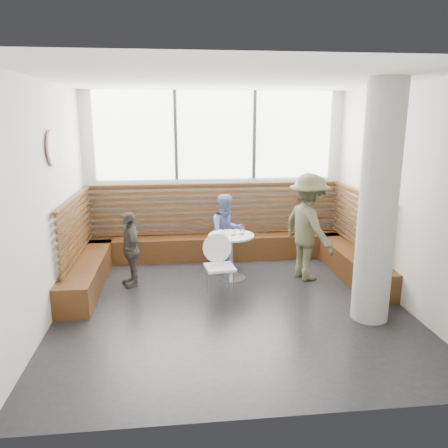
{
  "coord_description": "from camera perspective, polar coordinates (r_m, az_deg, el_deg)",
  "views": [
    {
      "loc": [
        -0.78,
        -5.93,
        2.72
      ],
      "look_at": [
        0.0,
        1.0,
        1.0
      ],
      "focal_mm": 35.0,
      "sensor_mm": 36.0,
      "label": 1
    }
  ],
  "objects": [
    {
      "name": "plate_near",
      "position": [
        7.43,
        -0.38,
        -1.15
      ],
      "size": [
        0.21,
        0.21,
        0.01
      ],
      "primitive_type": "cylinder",
      "color": "white",
      "rests_on": "cafe_table"
    },
    {
      "name": "child_left",
      "position": [
        7.3,
        -12.11,
        -3.19
      ],
      "size": [
        0.52,
        0.79,
        1.24
      ],
      "primitive_type": "imported",
      "rotation": [
        0.0,
        0.0,
        -1.24
      ],
      "color": "#4B4944",
      "rests_on": "ground"
    },
    {
      "name": "concrete_column",
      "position": [
        6.05,
        19.49,
        2.38
      ],
      "size": [
        0.5,
        0.5,
        3.2
      ],
      "primitive_type": "cylinder",
      "color": "gray",
      "rests_on": "ground"
    },
    {
      "name": "glass_left",
      "position": [
        7.27,
        -0.2,
        -1.08
      ],
      "size": [
        0.07,
        0.07,
        0.12
      ],
      "primitive_type": "cylinder",
      "color": "white",
      "rests_on": "cafe_table"
    },
    {
      "name": "menu_card",
      "position": [
        7.16,
        1.23,
        -1.79
      ],
      "size": [
        0.22,
        0.19,
        0.0
      ],
      "primitive_type": "cube",
      "rotation": [
        0.0,
        0.0,
        -0.35
      ],
      "color": "#A5C64C",
      "rests_on": "cafe_table"
    },
    {
      "name": "cafe_table",
      "position": [
        7.41,
        0.96,
        -3.07
      ],
      "size": [
        0.77,
        0.77,
        0.79
      ],
      "color": "silver",
      "rests_on": "ground"
    },
    {
      "name": "plate_far",
      "position": [
        7.45,
        1.72,
        -1.14
      ],
      "size": [
        0.2,
        0.2,
        0.01
      ],
      "primitive_type": "cylinder",
      "color": "white",
      "rests_on": "cafe_table"
    },
    {
      "name": "glass_mid",
      "position": [
        7.29,
        1.24,
        -1.07
      ],
      "size": [
        0.07,
        0.07,
        0.11
      ],
      "primitive_type": "cylinder",
      "color": "white",
      "rests_on": "cafe_table"
    },
    {
      "name": "adult_man",
      "position": [
        7.49,
        10.97,
        -0.41
      ],
      "size": [
        1.02,
        1.33,
        1.81
      ],
      "primitive_type": "imported",
      "rotation": [
        0.0,
        0.0,
        1.9
      ],
      "color": "#4E5035",
      "rests_on": "ground"
    },
    {
      "name": "wall_art",
      "position": [
        6.57,
        -21.52,
        9.23
      ],
      "size": [
        0.03,
        0.5,
        0.5
      ],
      "primitive_type": "cylinder",
      "rotation": [
        0.0,
        1.57,
        0.0
      ],
      "color": "white",
      "rests_on": "room"
    },
    {
      "name": "booth",
      "position": [
        8.08,
        -0.61,
        -2.78
      ],
      "size": [
        5.0,
        2.5,
        1.44
      ],
      "color": "#422610",
      "rests_on": "ground"
    },
    {
      "name": "child_back",
      "position": [
        7.89,
        0.34,
        -1.06
      ],
      "size": [
        0.79,
        0.7,
        1.38
      ],
      "primitive_type": "imported",
      "rotation": [
        0.0,
        0.0,
        0.3
      ],
      "color": "#6371AB",
      "rests_on": "ground"
    },
    {
      "name": "glass_right",
      "position": [
        7.37,
        2.36,
        -0.9
      ],
      "size": [
        0.07,
        0.07,
        0.11
      ],
      "primitive_type": "cylinder",
      "color": "white",
      "rests_on": "cafe_table"
    },
    {
      "name": "cafe_chair",
      "position": [
        6.78,
        -0.61,
        -4.75
      ],
      "size": [
        0.46,
        0.45,
        0.95
      ],
      "rotation": [
        0.0,
        0.0,
        0.13
      ],
      "color": "white",
      "rests_on": "ground"
    },
    {
      "name": "room",
      "position": [
        6.09,
        1.05,
        3.27
      ],
      "size": [
        5.0,
        5.0,
        3.2
      ],
      "color": "silver",
      "rests_on": "ground"
    }
  ]
}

